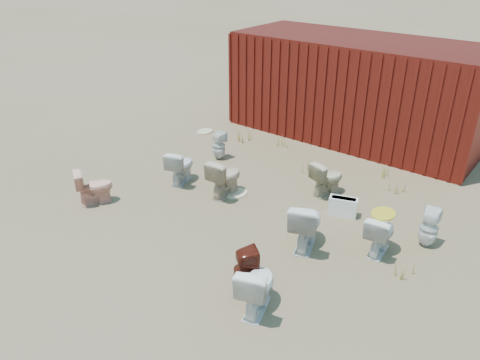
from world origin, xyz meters
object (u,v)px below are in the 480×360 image
Objects in this scene: toilet_front_pink at (94,187)px; toilet_back_beige_right at (327,178)px; toilet_back_a at (219,146)px; toilet_back_e at (429,228)px; toilet_back_yellowlid at (380,233)px; toilet_front_c at (306,224)px; toilet_back_beige_left at (225,177)px; loose_tank at (343,207)px; toilet_front_a at (181,166)px; shipping_container at (357,89)px; toilet_front_maroon at (245,270)px; toilet_front_e at (257,287)px.

toilet_front_pink is 4.41m from toilet_back_beige_right.
toilet_back_a is 4.87m from toilet_back_e.
toilet_back_beige_right is 1.00× the size of toilet_back_yellowlid.
toilet_front_c is 1.21× the size of toilet_back_yellowlid.
toilet_back_beige_left is 1.54× the size of loose_tank.
toilet_back_beige_left is 1.97m from toilet_back_beige_right.
toilet_front_a is 1.37m from toilet_back_a.
shipping_container is at bearing -99.40° from toilet_back_beige_left.
toilet_back_yellowlid is (4.83, 1.80, 0.01)m from toilet_front_pink.
toilet_front_c is at bearing 163.17° from toilet_back_beige_left.
toilet_front_c is 1.47m from toilet_front_maroon.
toilet_front_pink is at bearing -166.28° from loose_tank.
toilet_front_e is at bearing -156.26° from toilet_front_pink.
toilet_front_pink is at bearing 42.31° from toilet_back_beige_left.
toilet_front_pink is 1.05× the size of toilet_back_a.
toilet_front_c is at bearing 31.68° from toilet_back_e.
loose_tank is (3.87, 2.46, -0.16)m from toilet_front_pink.
toilet_front_e reaches higher than toilet_back_yellowlid.
toilet_front_pink is 0.88× the size of toilet_back_beige_left.
toilet_back_e is at bearing -171.92° from toilet_back_beige_left.
toilet_front_a reaches higher than toilet_back_beige_right.
toilet_front_maroon is (1.52, -6.41, -0.84)m from shipping_container.
toilet_back_beige_left is (1.20, -1.21, 0.06)m from toilet_back_a.
toilet_back_a is 4.46m from toilet_back_yellowlid.
toilet_back_yellowlid is at bearing 160.65° from toilet_back_beige_right.
toilet_front_c is 2.16m from toilet_back_beige_left.
toilet_back_beige_left is (-2.36, 2.18, 0.01)m from toilet_front_e.
toilet_front_a is 1.73m from toilet_front_pink.
shipping_container is 7.94× the size of toilet_front_e.
toilet_front_a is 1.06m from toilet_back_beige_left.
toilet_back_beige_left reaches higher than toilet_front_pink.
shipping_container is 4.90m from toilet_front_a.
toilet_back_beige_left is at bearing -104.79° from toilet_front_pink.
toilet_front_c reaches higher than toilet_back_beige_left.
toilet_front_maroon is 2.83m from toilet_back_beige_left.
toilet_back_e reaches higher than loose_tank.
toilet_back_a is 1.29× the size of loose_tank.
toilet_front_pink is (-0.68, -1.59, -0.02)m from toilet_front_a.
toilet_back_yellowlid is at bearing -59.20° from shipping_container.
toilet_back_beige_right is 2.19m from toilet_back_e.
toilet_front_pink is 5.15m from toilet_back_yellowlid.
toilet_front_maroon is 3.15m from toilet_back_e.
toilet_back_a is at bearing -47.69° from toilet_front_c.
toilet_front_a is 4.77m from toilet_back_e.
toilet_front_a reaches higher than toilet_back_yellowlid.
toilet_back_yellowlid is (3.11, 0.06, -0.04)m from toilet_back_beige_left.
toilet_front_maroon reaches higher than toilet_back_e.
toilet_back_beige_right is (2.57, 1.40, -0.01)m from toilet_front_a.
toilet_back_yellowlid is at bearing 43.67° from toilet_back_e.
toilet_front_pink is 0.96× the size of toilet_front_maroon.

